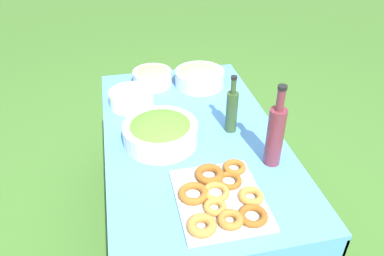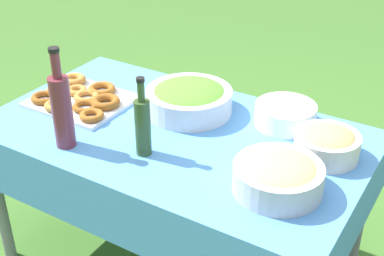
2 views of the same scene
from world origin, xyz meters
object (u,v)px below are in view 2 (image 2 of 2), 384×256
object	(u,v)px
plate_stack	(285,115)
olive_oil_bottle	(143,125)
salad_bowl	(189,98)
wine_bottle	(62,109)
bread_bowl	(327,143)
donut_platter	(81,98)
pasta_bowl	(278,175)

from	to	relation	value
plate_stack	olive_oil_bottle	world-z (taller)	olive_oil_bottle
salad_bowl	plate_stack	bearing A→B (deg)	-164.13
wine_bottle	bread_bowl	xyz separation A→B (m)	(-0.84, -0.42, -0.09)
salad_bowl	donut_platter	bearing A→B (deg)	21.29
pasta_bowl	salad_bowl	bearing A→B (deg)	-30.63
salad_bowl	pasta_bowl	size ratio (longest dim) A/B	1.21
salad_bowl	donut_platter	world-z (taller)	salad_bowl
plate_stack	wine_bottle	distance (m)	0.84
olive_oil_bottle	bread_bowl	size ratio (longest dim) A/B	1.29
pasta_bowl	olive_oil_bottle	xyz separation A→B (m)	(0.50, 0.04, 0.06)
olive_oil_bottle	wine_bottle	bearing A→B (deg)	20.41
bread_bowl	pasta_bowl	bearing A→B (deg)	76.29
salad_bowl	wine_bottle	xyz separation A→B (m)	(0.25, 0.45, 0.09)
donut_platter	plate_stack	bearing A→B (deg)	-161.18
plate_stack	bread_bowl	bearing A→B (deg)	146.64
pasta_bowl	wine_bottle	world-z (taller)	wine_bottle
salad_bowl	plate_stack	world-z (taller)	salad_bowl
donut_platter	bread_bowl	distance (m)	1.03
wine_bottle	pasta_bowl	bearing A→B (deg)	-169.37
pasta_bowl	donut_platter	world-z (taller)	pasta_bowl
salad_bowl	olive_oil_bottle	world-z (taller)	olive_oil_bottle
bread_bowl	plate_stack	bearing A→B (deg)	-33.36
salad_bowl	pasta_bowl	xyz separation A→B (m)	(-0.52, 0.31, -0.00)
wine_bottle	bread_bowl	distance (m)	0.94
salad_bowl	plate_stack	xyz separation A→B (m)	(-0.37, -0.11, -0.02)
wine_bottle	donut_platter	bearing A→B (deg)	-57.44
pasta_bowl	donut_platter	size ratio (longest dim) A/B	0.69
olive_oil_bottle	plate_stack	bearing A→B (deg)	-127.25
pasta_bowl	donut_platter	xyz separation A→B (m)	(0.95, -0.14, -0.04)
donut_platter	olive_oil_bottle	distance (m)	0.50
pasta_bowl	wine_bottle	bearing A→B (deg)	10.63
plate_stack	olive_oil_bottle	xyz separation A→B (m)	(0.35, 0.46, 0.07)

